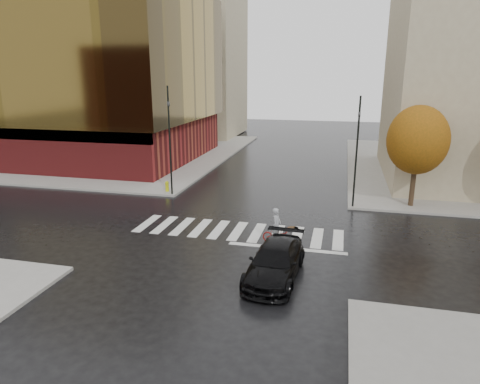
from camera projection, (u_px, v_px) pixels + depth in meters
The scene contains 12 objects.
ground at pixel (235, 234), 23.45m from camera, with size 120.00×120.00×0.00m, color black.
sidewalk_nw at pixel (100, 151), 47.85m from camera, with size 30.00×30.00×0.15m, color gray.
crosswalk at pixel (238, 231), 23.92m from camera, with size 12.00×3.00×0.01m, color silver.
office_glass at pixel (68, 76), 43.06m from camera, with size 27.00×19.00×16.00m.
building_nw_far at pixel (189, 61), 59.00m from camera, with size 14.00×12.00×20.00m, color #9C8E6F.
tree_ne_a at pixel (418, 140), 26.92m from camera, with size 3.80×3.80×6.50m.
sedan at pixel (275, 262), 18.30m from camera, with size 2.05×5.04×1.46m, color black.
cyclist at pixel (278, 232), 21.99m from camera, with size 1.76×0.89×1.91m.
traffic_light_nw at pixel (169, 134), 29.57m from camera, with size 0.19×0.16×7.57m.
traffic_light_ne at pixel (357, 146), 26.83m from camera, with size 0.16×0.19×7.06m.
fire_hydrant at pixel (167, 186), 31.31m from camera, with size 0.27×0.27×0.77m.
manhole at pixel (293, 228), 24.36m from camera, with size 0.65×0.65×0.01m, color #463019.
Camera 1 is at (5.40, -21.30, 8.53)m, focal length 32.00 mm.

